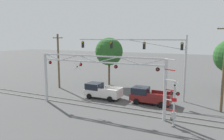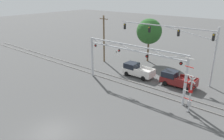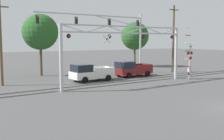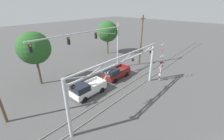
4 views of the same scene
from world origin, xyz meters
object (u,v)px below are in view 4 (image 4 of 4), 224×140
at_px(background_tree_beyond_span, 34,48).
at_px(crossing_signal_mast, 161,68).
at_px(crossing_gantry, 122,72).
at_px(background_tree_far_left_verge, 108,32).
at_px(utility_pole_right, 141,40).
at_px(traffic_signal_span, 101,41).
at_px(pickup_truck_following, 115,73).
at_px(pickup_truck_lead, 87,89).

bearing_deg(background_tree_beyond_span, crossing_signal_mast, -45.37).
bearing_deg(crossing_gantry, background_tree_far_left_verge, 47.99).
xyz_separation_m(utility_pole_right, background_tree_beyond_span, (-16.73, 6.86, 0.73)).
xyz_separation_m(utility_pole_right, background_tree_far_left_verge, (1.03, 9.66, 0.42)).
distance_m(traffic_signal_span, utility_pole_right, 8.74).
bearing_deg(traffic_signal_span, background_tree_beyond_span, 151.18).
height_order(crossing_gantry, background_tree_beyond_span, background_tree_beyond_span).
relative_size(crossing_gantry, background_tree_far_left_verge, 1.95).
bearing_deg(utility_pole_right, crossing_gantry, -157.68).
xyz_separation_m(pickup_truck_following, background_tree_far_left_verge, (8.85, 10.03, 4.31)).
relative_size(crossing_gantry, background_tree_beyond_span, 1.90).
xyz_separation_m(pickup_truck_lead, background_tree_beyond_span, (-2.66, 7.63, 4.62)).
bearing_deg(background_tree_beyond_span, traffic_signal_span, -28.82).
distance_m(crossing_signal_mast, traffic_signal_span, 10.23).
bearing_deg(crossing_signal_mast, traffic_signal_span, 118.07).
distance_m(pickup_truck_following, background_tree_beyond_span, 12.37).
bearing_deg(utility_pole_right, pickup_truck_lead, -176.84).
relative_size(utility_pole_right, background_tree_beyond_span, 1.19).
bearing_deg(pickup_truck_following, traffic_signal_span, 102.00).
relative_size(traffic_signal_span, background_tree_far_left_verge, 2.01).
xyz_separation_m(pickup_truck_lead, background_tree_far_left_verge, (15.10, 10.44, 4.31)).
bearing_deg(background_tree_beyond_span, pickup_truck_following, -39.04).
relative_size(crossing_signal_mast, utility_pole_right, 0.65).
xyz_separation_m(crossing_gantry, background_tree_beyond_span, (-4.55, 11.86, 1.58)).
bearing_deg(background_tree_beyond_span, crossing_gantry, -69.00).
bearing_deg(pickup_truck_lead, crossing_gantry, -65.83).
height_order(pickup_truck_lead, background_tree_beyond_span, background_tree_beyond_span).
relative_size(pickup_truck_following, background_tree_beyond_span, 0.61).
relative_size(pickup_truck_following, utility_pole_right, 0.51).
height_order(pickup_truck_following, utility_pole_right, utility_pole_right).
bearing_deg(pickup_truck_following, utility_pole_right, 2.72).
bearing_deg(background_tree_far_left_verge, pickup_truck_following, -131.41).
bearing_deg(background_tree_far_left_verge, background_tree_beyond_span, -171.02).
distance_m(crossing_gantry, background_tree_beyond_span, 12.80).
distance_m(pickup_truck_lead, utility_pole_right, 14.63).
bearing_deg(traffic_signal_span, pickup_truck_following, -78.00).
bearing_deg(traffic_signal_span, crossing_gantry, -117.63).
xyz_separation_m(crossing_signal_mast, pickup_truck_following, (-3.92, 5.77, -1.22)).
relative_size(pickup_truck_lead, pickup_truck_following, 1.00).
bearing_deg(background_tree_far_left_verge, utility_pole_right, -96.06).
relative_size(pickup_truck_lead, background_tree_beyond_span, 0.61).
distance_m(crossing_gantry, traffic_signal_span, 8.42).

